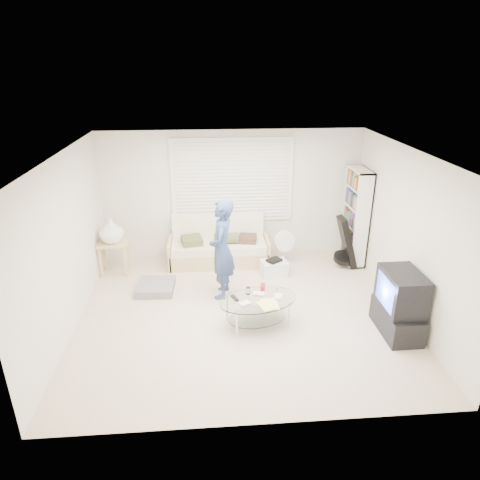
{
  "coord_description": "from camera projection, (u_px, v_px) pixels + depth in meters",
  "views": [
    {
      "loc": [
        -0.49,
        -5.74,
        3.67
      ],
      "look_at": [
        -0.0,
        0.3,
        1.12
      ],
      "focal_mm": 32.0,
      "sensor_mm": 36.0,
      "label": 1
    }
  ],
  "objects": [
    {
      "name": "window_blinds",
      "position": [
        232.0,
        181.0,
        8.15
      ],
      "size": [
        2.32,
        0.08,
        1.62
      ],
      "color": "silver",
      "rests_on": "ground"
    },
    {
      "name": "room_shell",
      "position": [
        239.0,
        205.0,
        6.54
      ],
      "size": [
        5.02,
        4.52,
        2.51
      ],
      "color": "silver",
      "rests_on": "ground"
    },
    {
      "name": "bookshelf",
      "position": [
        355.0,
        216.0,
        8.14
      ],
      "size": [
        0.29,
        0.78,
        1.84
      ],
      "color": "white",
      "rests_on": "ground"
    },
    {
      "name": "side_table",
      "position": [
        112.0,
        233.0,
        7.69
      ],
      "size": [
        0.54,
        0.44,
        1.08
      ],
      "color": "tan",
      "rests_on": "ground"
    },
    {
      "name": "grey_floor_pillow",
      "position": [
        156.0,
        287.0,
        7.34
      ],
      "size": [
        0.64,
        0.64,
        0.14
      ],
      "primitive_type": "cube",
      "rotation": [
        0.0,
        0.0,
        -0.05
      ],
      "color": "slate",
      "rests_on": "ground"
    },
    {
      "name": "standing_person",
      "position": [
        222.0,
        249.0,
        6.92
      ],
      "size": [
        0.51,
        0.67,
        1.68
      ],
      "primitive_type": "imported",
      "rotation": [
        0.0,
        0.0,
        -1.75
      ],
      "color": "navy",
      "rests_on": "ground"
    },
    {
      "name": "ground",
      "position": [
        242.0,
        313.0,
        6.73
      ],
      "size": [
        5.0,
        5.0,
        0.0
      ],
      "primitive_type": "plane",
      "color": "#B8A78F",
      "rests_on": "ground"
    },
    {
      "name": "futon_sofa",
      "position": [
        219.0,
        248.0,
        8.3
      ],
      "size": [
        1.92,
        0.77,
        0.94
      ],
      "color": "tan",
      "rests_on": "ground"
    },
    {
      "name": "floor_fan",
      "position": [
        285.0,
        244.0,
        8.2
      ],
      "size": [
        0.43,
        0.28,
        0.69
      ],
      "color": "white",
      "rests_on": "ground"
    },
    {
      "name": "guitar_case",
      "position": [
        346.0,
        245.0,
        8.06
      ],
      "size": [
        0.41,
        0.37,
        0.98
      ],
      "color": "black",
      "rests_on": "ground"
    },
    {
      "name": "coffee_table",
      "position": [
        258.0,
        304.0,
        6.3
      ],
      "size": [
        1.32,
        1.01,
        0.56
      ],
      "color": "silver",
      "rests_on": "ground"
    },
    {
      "name": "storage_bin",
      "position": [
        274.0,
        268.0,
        7.85
      ],
      "size": [
        0.51,
        0.39,
        0.32
      ],
      "color": "white",
      "rests_on": "ground"
    },
    {
      "name": "tv_unit",
      "position": [
        399.0,
        304.0,
        6.08
      ],
      "size": [
        0.49,
        0.88,
        0.96
      ],
      "color": "black",
      "rests_on": "ground"
    }
  ]
}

